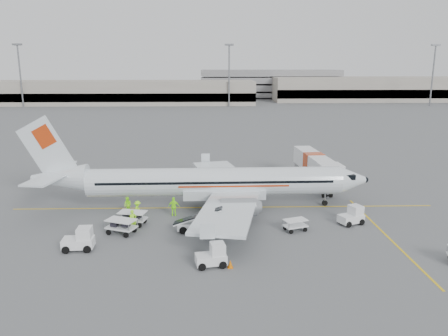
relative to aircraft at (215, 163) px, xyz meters
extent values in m
plane|color=#56595B|center=(0.98, -0.10, -4.77)|extent=(360.00, 360.00, 0.00)
cube|color=yellow|center=(0.98, -0.10, -4.76)|extent=(44.00, 0.20, 0.01)
cube|color=yellow|center=(14.98, -8.10, -4.76)|extent=(0.20, 20.00, 0.01)
cone|color=#E26803|center=(7.49, 14.36, -4.45)|extent=(0.38, 0.38, 0.63)
cone|color=#E26803|center=(1.01, -14.21, -4.44)|extent=(0.40, 0.40, 0.65)
imported|color=#90EC19|center=(-7.49, -6.37, -3.82)|extent=(0.82, 0.73, 1.89)
imported|color=#90EC19|center=(-8.85, -1.60, -3.93)|extent=(1.02, 0.95, 1.67)
imported|color=#90EC19|center=(-7.57, -3.22, -3.88)|extent=(0.75, 1.19, 1.77)
imported|color=#90EC19|center=(-4.11, -2.58, -3.81)|extent=(1.14, 0.52, 1.92)
camera|label=1|loc=(-0.26, -43.85, 9.73)|focal=35.00mm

